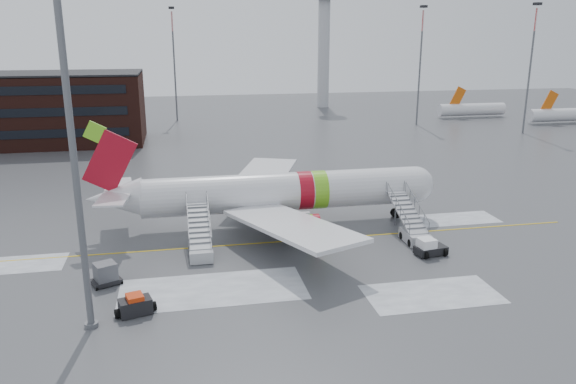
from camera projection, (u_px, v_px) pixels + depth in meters
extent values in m
plane|color=#494C4F|center=(269.00, 239.00, 53.22)|extent=(260.00, 260.00, 0.00)
cylinder|color=silver|center=(284.00, 191.00, 56.22)|extent=(28.00, 3.80, 3.80)
sphere|color=silver|center=(415.00, 184.00, 58.84)|extent=(3.80, 3.80, 3.80)
cube|color=black|center=(425.00, 179.00, 58.90)|extent=(1.09, 1.60, 0.97)
cone|color=silver|center=(114.00, 198.00, 53.09)|extent=(5.20, 3.72, 3.72)
cube|color=#9F0C1C|center=(110.00, 162.00, 52.11)|extent=(5.27, 0.30, 6.09)
cube|color=#73CA20|center=(95.00, 132.00, 51.14)|extent=(2.16, 0.26, 2.16)
cube|color=silver|center=(118.00, 184.00, 55.41)|extent=(3.07, 4.85, 0.18)
cube|color=silver|center=(113.00, 199.00, 50.50)|extent=(3.07, 4.85, 0.18)
cube|color=silver|center=(262.00, 177.00, 64.22)|extent=(10.72, 15.97, 1.13)
cube|color=silver|center=(291.00, 225.00, 48.18)|extent=(10.72, 15.97, 1.13)
cylinder|color=silver|center=(280.00, 196.00, 61.76)|extent=(3.40, 2.10, 2.10)
cylinder|color=silver|center=(300.00, 226.00, 51.94)|extent=(3.40, 2.10, 2.10)
cylinder|color=#595B60|center=(396.00, 209.00, 59.18)|extent=(0.20, 0.20, 1.80)
cylinder|color=black|center=(395.00, 213.00, 59.30)|extent=(0.90, 0.56, 0.90)
cylinder|color=black|center=(275.00, 213.00, 59.23)|extent=(0.90, 0.56, 0.90)
cylinder|color=black|center=(284.00, 228.00, 54.70)|extent=(0.90, 0.56, 0.90)
cube|color=#A8AAAF|center=(415.00, 237.00, 52.20)|extent=(2.00, 3.20, 1.00)
cube|color=#A8AAAF|center=(407.00, 213.00, 53.72)|extent=(1.90, 5.87, 2.52)
cube|color=#A8AAAF|center=(395.00, 192.00, 56.52)|extent=(1.90, 1.40, 0.15)
cylinder|color=#595B60|center=(396.00, 209.00, 56.60)|extent=(0.16, 0.16, 3.40)
cylinder|color=black|center=(410.00, 243.00, 51.14)|extent=(0.25, 0.70, 0.70)
cylinder|color=black|center=(420.00, 234.00, 53.37)|extent=(0.25, 0.70, 0.70)
cube|color=#A3A6AA|center=(201.00, 252.00, 48.50)|extent=(2.00, 3.20, 1.00)
cube|color=#A3A6AA|center=(199.00, 226.00, 50.03)|extent=(1.90, 5.87, 2.52)
cube|color=#A3A6AA|center=(197.00, 203.00, 52.82)|extent=(1.90, 1.40, 0.15)
cylinder|color=#595B60|center=(198.00, 221.00, 52.91)|extent=(0.16, 0.16, 3.40)
cylinder|color=black|center=(191.00, 259.00, 47.45)|extent=(0.25, 0.70, 0.70)
cylinder|color=black|center=(211.00, 249.00, 49.67)|extent=(0.25, 0.70, 0.70)
cube|color=black|center=(431.00, 250.00, 49.26)|extent=(2.91, 1.87, 0.68)
cube|color=white|center=(427.00, 243.00, 48.92)|extent=(1.56, 1.56, 0.87)
cube|color=black|center=(427.00, 240.00, 48.82)|extent=(1.35, 1.43, 0.15)
cylinder|color=black|center=(426.00, 255.00, 48.35)|extent=(0.39, 0.72, 0.68)
cylinder|color=black|center=(445.00, 252.00, 49.00)|extent=(0.39, 0.72, 0.68)
cylinder|color=black|center=(417.00, 250.00, 49.58)|extent=(0.39, 0.72, 0.68)
cylinder|color=black|center=(436.00, 247.00, 50.23)|extent=(0.39, 0.72, 0.68)
cube|color=black|center=(106.00, 281.00, 43.52)|extent=(2.57, 2.29, 0.34)
cube|color=#4E5055|center=(105.00, 272.00, 43.31)|extent=(2.01, 1.96, 1.45)
cylinder|color=black|center=(92.00, 287.00, 42.72)|extent=(0.28, 0.34, 0.29)
cylinder|color=black|center=(120.00, 278.00, 44.36)|extent=(0.28, 0.34, 0.29)
cube|color=black|center=(135.00, 306.00, 38.76)|extent=(2.44, 1.83, 1.08)
cube|color=red|center=(135.00, 298.00, 38.59)|extent=(1.36, 1.44, 0.43)
cylinder|color=black|center=(123.00, 311.00, 38.68)|extent=(1.22, 0.92, 0.65)
cylinder|color=black|center=(149.00, 309.00, 39.00)|extent=(1.22, 0.92, 0.65)
cylinder|color=#595B60|center=(74.00, 162.00, 34.23)|extent=(0.44, 0.44, 22.42)
cylinder|color=#595B60|center=(91.00, 324.00, 37.24)|extent=(0.90, 0.90, 0.30)
cylinder|color=#B2B5BA|center=(324.00, 53.00, 144.67)|extent=(3.00, 3.00, 28.00)
cylinder|color=#595B60|center=(419.00, 79.00, 116.97)|extent=(0.36, 0.36, 19.20)
cylinder|color=#CC7272|center=(423.00, 21.00, 113.83)|extent=(0.32, 0.32, 4.32)
cube|color=black|center=(424.00, 6.00, 113.04)|extent=(1.20, 1.20, 0.50)
cylinder|color=#595B60|center=(175.00, 77.00, 122.73)|extent=(0.36, 0.36, 19.20)
cylinder|color=#CC7272|center=(172.00, 22.00, 119.59)|extent=(0.32, 0.32, 4.32)
cube|color=black|center=(171.00, 8.00, 118.80)|extent=(1.20, 1.20, 0.50)
cylinder|color=#595B60|center=(528.00, 83.00, 106.75)|extent=(0.36, 0.36, 19.20)
cylinder|color=#CC7272|center=(536.00, 20.00, 103.61)|extent=(0.32, 0.32, 4.32)
cube|color=black|center=(537.00, 4.00, 102.82)|extent=(1.20, 1.20, 0.50)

